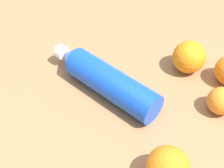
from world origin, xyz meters
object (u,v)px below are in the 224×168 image
Objects in this scene: water_bottle at (105,79)px; orange_1 at (168,167)px; orange_2 at (189,57)px; orange_3 at (221,101)px.

orange_1 is (0.08, 0.24, 0.00)m from water_bottle.
orange_1 and orange_2 have the same top height.
orange_3 is at bearing -152.26° from water_bottle.
orange_1 is 0.30m from orange_2.
orange_3 is at bearing 64.56° from orange_2.
orange_3 is (-0.21, -0.02, -0.01)m from orange_1.
water_bottle is 4.82× the size of orange_3.
water_bottle is at bearing -108.98° from orange_1.
water_bottle reaches higher than orange_3.
orange_2 is (-0.19, 0.10, 0.00)m from water_bottle.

